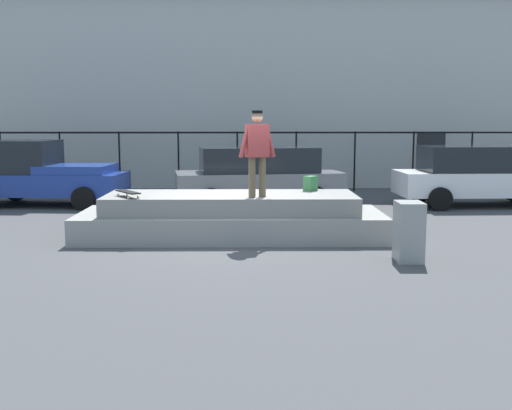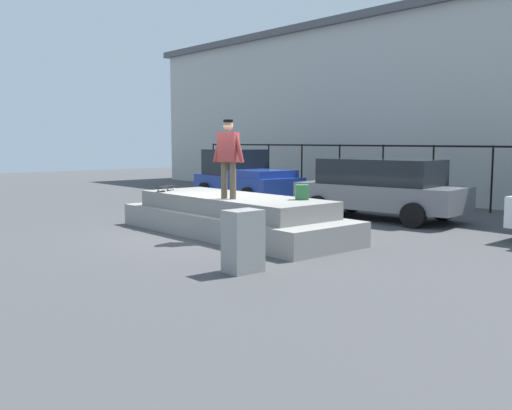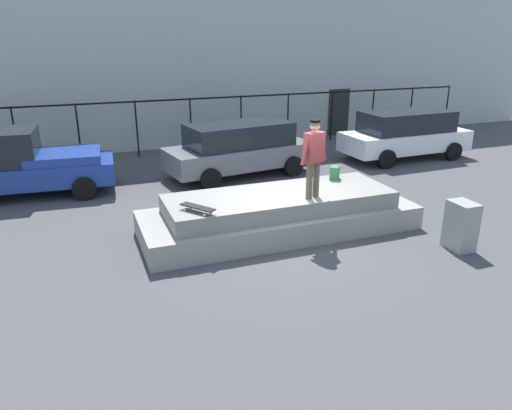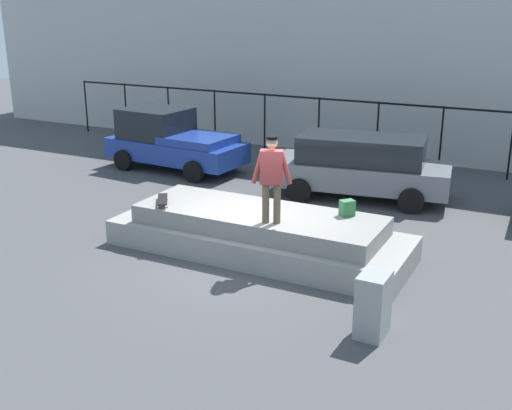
{
  "view_description": "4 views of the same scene",
  "coord_description": "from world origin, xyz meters",
  "px_view_note": "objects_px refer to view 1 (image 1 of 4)",
  "views": [
    {
      "loc": [
        0.36,
        -12.49,
        2.46
      ],
      "look_at": [
        0.54,
        1.2,
        0.56
      ],
      "focal_mm": 43.84,
      "sensor_mm": 36.0,
      "label": 1
    },
    {
      "loc": [
        10.36,
        -7.8,
        2.17
      ],
      "look_at": [
        -0.11,
        1.23,
        0.62
      ],
      "focal_mm": 40.21,
      "sensor_mm": 36.0,
      "label": 2
    },
    {
      "loc": [
        -4.22,
        -9.14,
        4.35
      ],
      "look_at": [
        -0.36,
        0.96,
        0.49
      ],
      "focal_mm": 34.15,
      "sensor_mm": 36.0,
      "label": 3
    },
    {
      "loc": [
        5.55,
        -10.55,
        5.02
      ],
      "look_at": [
        -0.32,
        0.91,
        0.84
      ],
      "focal_mm": 44.1,
      "sensor_mm": 36.0,
      "label": 4
    }
  ],
  "objects_px": {
    "skateboard": "(128,192)",
    "car_grey_hatchback_mid": "(259,175)",
    "skateboarder": "(257,148)",
    "utility_box": "(409,232)",
    "backpack": "(310,183)",
    "car_blue_pickup_near": "(41,174)",
    "car_white_hatchback_far": "(480,174)"
  },
  "relations": [
    {
      "from": "utility_box",
      "to": "backpack",
      "type": "bearing_deg",
      "value": 117.84
    },
    {
      "from": "car_white_hatchback_far",
      "to": "utility_box",
      "type": "relative_size",
      "value": 4.51
    },
    {
      "from": "skateboard",
      "to": "car_white_hatchback_far",
      "type": "relative_size",
      "value": 0.17
    },
    {
      "from": "skateboarder",
      "to": "car_blue_pickup_near",
      "type": "height_order",
      "value": "skateboarder"
    },
    {
      "from": "backpack",
      "to": "car_white_hatchback_far",
      "type": "relative_size",
      "value": 0.07
    },
    {
      "from": "car_white_hatchback_far",
      "to": "backpack",
      "type": "bearing_deg",
      "value": -141.89
    },
    {
      "from": "skateboarder",
      "to": "car_grey_hatchback_mid",
      "type": "xyz_separation_m",
      "value": [
        0.12,
        5.22,
        -1.0
      ]
    },
    {
      "from": "skateboarder",
      "to": "backpack",
      "type": "xyz_separation_m",
      "value": [
        1.17,
        1.09,
        -0.83
      ]
    },
    {
      "from": "car_white_hatchback_far",
      "to": "utility_box",
      "type": "distance_m",
      "value": 7.9
    },
    {
      "from": "skateboard",
      "to": "utility_box",
      "type": "xyz_separation_m",
      "value": [
        5.19,
        -1.76,
        -0.49
      ]
    },
    {
      "from": "skateboarder",
      "to": "car_grey_hatchback_mid",
      "type": "height_order",
      "value": "skateboarder"
    },
    {
      "from": "car_blue_pickup_near",
      "to": "utility_box",
      "type": "distance_m",
      "value": 11.31
    },
    {
      "from": "skateboard",
      "to": "car_blue_pickup_near",
      "type": "distance_m",
      "value": 6.5
    },
    {
      "from": "car_grey_hatchback_mid",
      "to": "utility_box",
      "type": "height_order",
      "value": "car_grey_hatchback_mid"
    },
    {
      "from": "skateboard",
      "to": "car_grey_hatchback_mid",
      "type": "distance_m",
      "value": 5.86
    },
    {
      "from": "skateboarder",
      "to": "skateboard",
      "type": "height_order",
      "value": "skateboarder"
    },
    {
      "from": "utility_box",
      "to": "car_blue_pickup_near",
      "type": "bearing_deg",
      "value": 141.26
    },
    {
      "from": "skateboarder",
      "to": "skateboard",
      "type": "relative_size",
      "value": 2.19
    },
    {
      "from": "skateboard",
      "to": "utility_box",
      "type": "distance_m",
      "value": 5.5
    },
    {
      "from": "car_blue_pickup_near",
      "to": "skateboard",
      "type": "bearing_deg",
      "value": -57.16
    },
    {
      "from": "car_blue_pickup_near",
      "to": "car_grey_hatchback_mid",
      "type": "bearing_deg",
      "value": -2.33
    },
    {
      "from": "utility_box",
      "to": "car_white_hatchback_far",
      "type": "bearing_deg",
      "value": 62.21
    },
    {
      "from": "car_white_hatchback_far",
      "to": "car_grey_hatchback_mid",
      "type": "bearing_deg",
      "value": 179.66
    },
    {
      "from": "skateboard",
      "to": "backpack",
      "type": "distance_m",
      "value": 3.9
    },
    {
      "from": "skateboarder",
      "to": "utility_box",
      "type": "bearing_deg",
      "value": -33.71
    },
    {
      "from": "utility_box",
      "to": "car_grey_hatchback_mid",
      "type": "bearing_deg",
      "value": 110.6
    },
    {
      "from": "skateboarder",
      "to": "car_white_hatchback_far",
      "type": "height_order",
      "value": "skateboarder"
    },
    {
      "from": "car_blue_pickup_near",
      "to": "utility_box",
      "type": "height_order",
      "value": "car_blue_pickup_near"
    },
    {
      "from": "skateboarder",
      "to": "car_white_hatchback_far",
      "type": "xyz_separation_m",
      "value": [
        6.4,
        5.18,
        -0.99
      ]
    },
    {
      "from": "skateboarder",
      "to": "car_blue_pickup_near",
      "type": "relative_size",
      "value": 0.38
    },
    {
      "from": "car_white_hatchback_far",
      "to": "utility_box",
      "type": "height_order",
      "value": "car_white_hatchback_far"
    },
    {
      "from": "skateboard",
      "to": "utility_box",
      "type": "bearing_deg",
      "value": -18.71
    }
  ]
}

